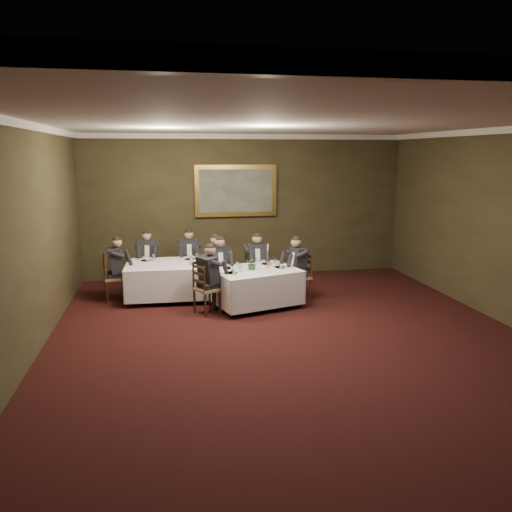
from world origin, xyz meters
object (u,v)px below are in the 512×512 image
object	(u,v)px
diner_sec_backright	(190,265)
chair_sec_backright	(190,275)
chair_sec_backleft	(149,276)
diner_main_backright	(256,271)
chair_main_endleft	(207,299)
diner_main_endleft	(207,288)
chair_main_endright	(299,286)
diner_sec_endright	(220,273)
chair_sec_endright	(221,283)
table_main	(255,285)
table_second	(168,278)
candlestick	(268,259)
chair_main_backright	(256,281)
diner_main_backleft	(219,275)
diner_sec_endleft	(115,277)
diner_sec_backleft	(148,266)
diner_main_endright	(299,276)
chair_main_backleft	(219,285)
chair_sec_endleft	(115,287)
painting	(236,191)
centerpiece	(252,263)

from	to	relation	value
diner_sec_backright	chair_sec_backright	bearing A→B (deg)	-90.00
chair_sec_backleft	chair_sec_backright	distance (m)	0.94
diner_main_backright	chair_main_endleft	xyz separation A→B (m)	(-1.18, -1.23, -0.23)
diner_main_endleft	chair_main_endright	world-z (taller)	diner_main_endleft
diner_sec_endright	chair_sec_endright	bearing A→B (deg)	-90.00
table_main	diner_sec_endright	xyz separation A→B (m)	(-0.62, 0.84, 0.06)
table_second	table_main	bearing A→B (deg)	-27.16
diner_sec_backright	candlestick	size ratio (longest dim) A/B	2.67
chair_main_backright	diner_main_backleft	bearing A→B (deg)	12.72
diner_sec_endright	diner_sec_endleft	xyz separation A→B (m)	(-2.20, 0.08, 0.00)
chair_main_endleft	diner_sec_backleft	size ratio (longest dim) A/B	0.74
diner_main_endleft	diner_main_backright	bearing A→B (deg)	106.93
candlestick	chair_sec_backleft	bearing A→B (deg)	144.87
table_second	diner_main_endright	world-z (taller)	diner_main_endright
chair_main_backleft	diner_main_backleft	distance (m)	0.23
table_main	diner_main_backright	world-z (taller)	diner_main_backright
diner_main_endleft	chair_sec_backleft	bearing A→B (deg)	180.00
chair_sec_endright	chair_sec_endleft	xyz separation A→B (m)	(-2.22, 0.08, 0.00)
chair_main_endright	diner_sec_endleft	size ratio (longest dim) A/B	0.74
diner_sec_backright	table_main	bearing A→B (deg)	127.76
chair_main_endleft	diner_main_endleft	bearing A→B (deg)	90.00
chair_main_backleft	chair_main_backright	distance (m)	0.89
diner_main_endright	candlestick	xyz separation A→B (m)	(-0.72, -0.21, 0.44)
table_main	candlestick	size ratio (longest dim) A/B	3.86
chair_sec_endright	diner_main_backleft	bearing A→B (deg)	177.01
chair_sec_backright	painting	bearing A→B (deg)	-140.94
table_main	diner_main_endright	distance (m)	1.03
table_main	diner_sec_backright	world-z (taller)	diner_sec_backright
table_main	chair_main_endleft	world-z (taller)	chair_main_endleft
diner_sec_endright	centerpiece	size ratio (longest dim) A/B	4.73
diner_sec_backleft	chair_main_backleft	bearing A→B (deg)	145.03
diner_main_backright	painting	world-z (taller)	painting
chair_sec_endright	diner_sec_endleft	size ratio (longest dim) A/B	0.74
chair_main_backright	candlestick	size ratio (longest dim) A/B	1.99
diner_sec_endright	diner_main_endright	bearing A→B (deg)	-93.92
chair_main_backright	diner_sec_endright	distance (m)	0.84
diner_main_endleft	chair_main_backleft	bearing A→B (deg)	132.51
diner_sec_backright	table_second	bearing A→B (deg)	63.14
chair_main_endleft	diner_sec_backleft	world-z (taller)	diner_sec_backleft
table_second	diner_main_backright	bearing A→B (deg)	1.33
diner_main_backright	chair_main_endright	bearing A→B (deg)	137.70
chair_sec_backleft	chair_sec_endright	size ratio (longest dim) A/B	1.00
diner_main_backleft	diner_sec_backleft	bearing A→B (deg)	-49.60
diner_main_endright	diner_sec_backleft	bearing A→B (deg)	53.64
chair_main_backleft	chair_main_endleft	bearing A→B (deg)	58.35
chair_main_endright	table_main	bearing A→B (deg)	95.56
table_main	diner_sec_backright	distance (m)	2.14
chair_main_endleft	centerpiece	world-z (taller)	centerpiece
diner_main_backright	candlestick	distance (m)	0.95
chair_main_backright	diner_main_endleft	size ratio (longest dim) A/B	0.74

